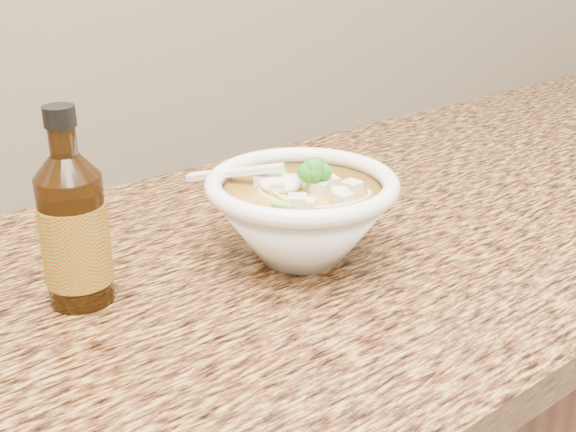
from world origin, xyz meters
TOP-DOWN VIEW (x-y plane):
  - counter_slab at (0.00, 1.68)m, footprint 4.00×0.68m
  - soup_bowl at (0.25, 1.64)m, footprint 0.22×0.23m
  - hot_sauce_bottle at (0.01, 1.71)m, footprint 0.09×0.09m

SIDE VIEW (x-z plane):
  - counter_slab at x=0.00m, z-range 0.86..0.90m
  - soup_bowl at x=0.25m, z-range 0.89..1.01m
  - hot_sauce_bottle at x=0.01m, z-range 0.88..1.08m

